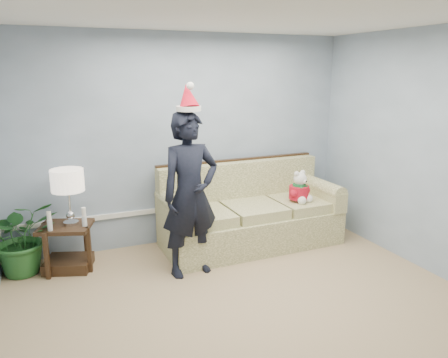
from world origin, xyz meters
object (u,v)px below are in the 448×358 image
sofa (249,215)px  table_lamp (68,183)px  houseplant (22,237)px  teddy_bear (299,190)px  man (190,195)px  side_table (68,252)px

sofa → table_lamp: (-2.20, 0.08, 0.64)m
table_lamp → houseplant: (-0.52, 0.10, -0.60)m
table_lamp → houseplant: table_lamp is taller
table_lamp → sofa: bearing=-2.1°
table_lamp → teddy_bear: 2.85m
sofa → table_lamp: table_lamp is taller
sofa → table_lamp: 2.29m
table_lamp → man: bearing=-27.0°
man → table_lamp: bearing=144.4°
houseplant → man: 1.95m
houseplant → teddy_bear: (3.34, -0.41, 0.29)m
man → side_table: bearing=145.5°
teddy_bear → sofa: bearing=141.5°
sofa → man: size_ratio=1.26×
table_lamp → man: (1.22, -0.62, -0.11)m
houseplant → table_lamp: bearing=-10.3°
side_table → teddy_bear: (2.88, -0.32, 0.50)m
side_table → teddy_bear: size_ratio=1.60×
side_table → houseplant: bearing=168.6°
houseplant → man: size_ratio=0.47×
sofa → man: man is taller
teddy_bear → man: bearing=173.3°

